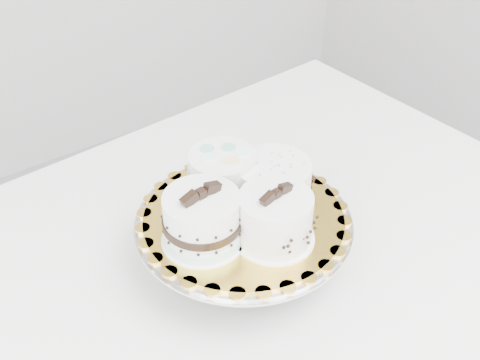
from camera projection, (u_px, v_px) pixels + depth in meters
table at (217, 300)px, 1.00m from camera, size 1.35×0.95×0.75m
cake_stand at (244, 232)px, 0.94m from camera, size 0.34×0.34×0.09m
cake_board at (244, 217)px, 0.92m from camera, size 0.35×0.35×0.00m
cake_swirl at (275, 219)px, 0.86m from camera, size 0.12×0.12×0.09m
cake_banded at (202, 221)px, 0.85m from camera, size 0.12×0.12×0.10m
cake_dots at (223, 174)px, 0.94m from camera, size 0.13×0.13×0.08m
cake_ribbon at (274, 183)px, 0.93m from camera, size 0.14×0.14×0.07m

